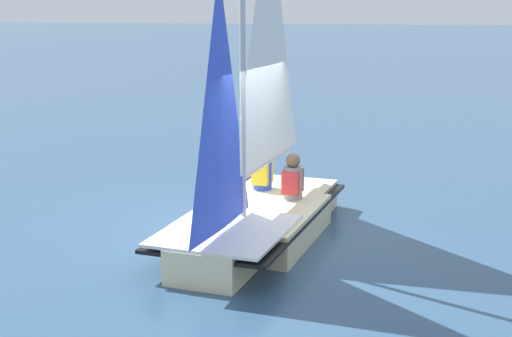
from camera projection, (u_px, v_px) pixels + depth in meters
The scene contains 4 objects.
ground_plane at pixel (256, 238), 10.49m from camera, with size 260.00×260.00×0.00m, color #2D4C6B.
sailboat_main at pixel (257, 194), 10.38m from camera, with size 2.14×4.39×5.07m.
sailor_helm at pixel (293, 188), 10.90m from camera, with size 0.33×0.37×1.16m.
sailor_crew at pixel (262, 179), 11.46m from camera, with size 0.33×0.37×1.16m.
Camera 1 is at (-2.32, 9.73, 3.34)m, focal length 50.00 mm.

